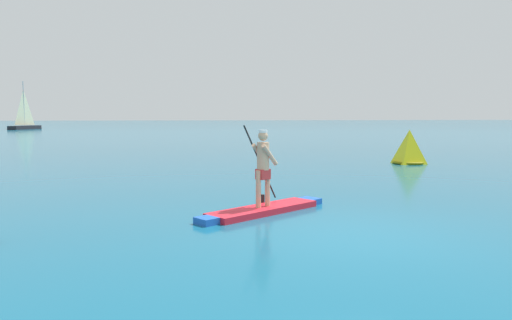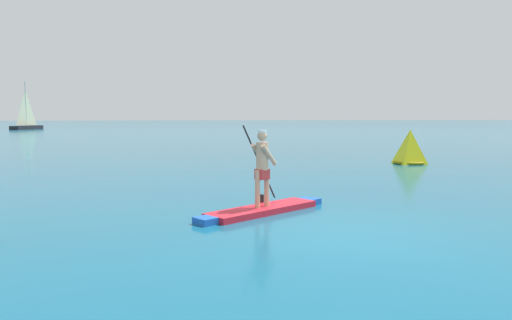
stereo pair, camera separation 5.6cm
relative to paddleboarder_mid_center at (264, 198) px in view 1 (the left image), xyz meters
The scene contains 4 objects.
ground 2.40m from the paddleboarder_mid_center, 60.33° to the right, with size 440.00×440.00×0.00m, color #145B7A.
paddleboarder_mid_center is the anchor object (origin of this frame).
race_marker_buoy 12.40m from the paddleboarder_mid_center, 48.14° to the left, with size 1.63×1.63×1.49m.
sailboat_left_horizon 73.39m from the paddleboarder_mid_center, 109.47° to the left, with size 3.57×6.24×7.42m.
Camera 1 is at (-3.11, -7.81, 2.08)m, focal length 33.21 mm.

